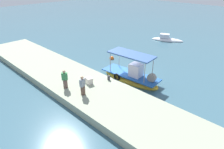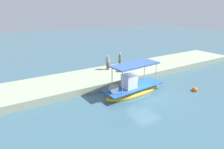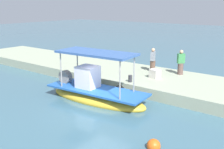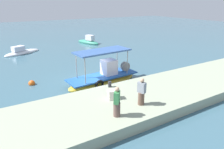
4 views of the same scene
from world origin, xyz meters
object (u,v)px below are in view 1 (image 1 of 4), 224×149
(fisherman_by_crate, at_px, (83,86))
(mooring_bollard, at_px, (109,78))
(fisherman_near_bollard, at_px, (65,80))
(marker_buoy, at_px, (112,58))
(cargo_crate, at_px, (89,81))
(main_fishing_boat, at_px, (131,76))
(moored_boat_mid, at_px, (167,39))

(fisherman_by_crate, distance_m, mooring_bollard, 3.25)
(fisherman_near_bollard, height_order, mooring_bollard, fisherman_near_bollard)
(mooring_bollard, xyz_separation_m, marker_buoy, (-4.40, 4.96, -0.76))
(fisherman_by_crate, xyz_separation_m, marker_buoy, (-4.66, 8.15, -1.30))
(cargo_crate, xyz_separation_m, marker_buoy, (-3.65, 6.65, -0.84))
(fisherman_near_bollard, bearing_deg, fisherman_by_crate, 10.99)
(main_fishing_boat, relative_size, fisherman_by_crate, 3.80)
(mooring_bollard, distance_m, cargo_crate, 1.85)
(fisherman_near_bollard, bearing_deg, main_fishing_boat, 67.53)
(cargo_crate, bearing_deg, mooring_bollard, 66.13)
(mooring_bollard, height_order, marker_buoy, mooring_bollard)
(main_fishing_boat, distance_m, marker_buoy, 5.84)
(fisherman_near_bollard, xyz_separation_m, moored_boat_mid, (-1.82, 20.10, -1.24))
(mooring_bollard, distance_m, marker_buoy, 6.68)
(mooring_bollard, xyz_separation_m, moored_boat_mid, (-3.46, 16.53, -0.70))
(main_fishing_boat, height_order, mooring_bollard, main_fishing_boat)
(fisherman_near_bollard, distance_m, marker_buoy, 9.05)
(main_fishing_boat, distance_m, cargo_crate, 4.31)
(main_fishing_boat, xyz_separation_m, fisherman_near_bollard, (-2.43, -5.87, 0.96))
(fisherman_near_bollard, relative_size, cargo_crate, 2.73)
(mooring_bollard, relative_size, moored_boat_mid, 0.08)
(mooring_bollard, bearing_deg, fisherman_by_crate, -85.32)
(cargo_crate, height_order, moored_boat_mid, cargo_crate)
(mooring_bollard, bearing_deg, fisherman_near_bollard, -114.73)
(fisherman_near_bollard, xyz_separation_m, cargo_crate, (0.89, 1.87, -0.46))
(main_fishing_boat, xyz_separation_m, marker_buoy, (-5.19, 2.65, -0.35))
(fisherman_by_crate, relative_size, mooring_bollard, 3.99)
(marker_buoy, bearing_deg, fisherman_by_crate, -60.23)
(main_fishing_boat, xyz_separation_m, moored_boat_mid, (-4.24, 14.23, -0.28))
(fisherman_by_crate, bearing_deg, main_fishing_boat, 84.54)
(marker_buoy, bearing_deg, cargo_crate, -61.24)
(main_fishing_boat, height_order, moored_boat_mid, main_fishing_boat)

